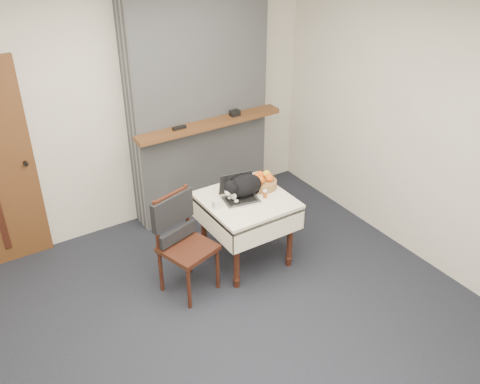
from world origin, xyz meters
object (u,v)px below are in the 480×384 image
(fruit_basket, at_px, (263,182))
(chair, at_px, (179,230))
(cat, at_px, (245,186))
(cream_jar, at_px, (216,204))
(side_table, at_px, (246,209))
(pill_bottle, at_px, (265,194))
(laptop, at_px, (239,193))

(fruit_basket, distance_m, chair, 0.97)
(fruit_basket, bearing_deg, cat, -169.73)
(cat, relative_size, cream_jar, 6.69)
(side_table, height_order, pill_bottle, pill_bottle)
(side_table, relative_size, fruit_basket, 2.95)
(laptop, height_order, pill_bottle, laptop)
(cream_jar, xyz_separation_m, fruit_basket, (0.57, 0.08, 0.02))
(cat, height_order, fruit_basket, cat)
(pill_bottle, xyz_separation_m, chair, (-0.86, 0.08, -0.13))
(fruit_basket, bearing_deg, laptop, -170.11)
(side_table, distance_m, laptop, 0.19)
(fruit_basket, xyz_separation_m, chair, (-0.95, -0.10, -0.15))
(side_table, xyz_separation_m, cat, (0.02, 0.05, 0.22))
(pill_bottle, bearing_deg, side_table, 152.98)
(laptop, distance_m, chair, 0.66)
(pill_bottle, bearing_deg, chair, 174.87)
(laptop, height_order, cat, cat)
(laptop, bearing_deg, pill_bottle, -19.52)
(chair, bearing_deg, pill_bottle, -21.67)
(pill_bottle, bearing_deg, fruit_basket, 61.00)
(side_table, relative_size, cat, 1.48)
(cat, distance_m, chair, 0.75)
(side_table, xyz_separation_m, pill_bottle, (0.15, -0.08, 0.16))
(side_table, bearing_deg, laptop, 143.42)
(side_table, bearing_deg, fruit_basket, 20.81)
(cat, xyz_separation_m, pill_bottle, (0.14, -0.13, -0.07))
(side_table, distance_m, cat, 0.23)
(side_table, height_order, fruit_basket, fruit_basket)
(pill_bottle, height_order, chair, chair)
(cat, distance_m, pill_bottle, 0.20)
(side_table, height_order, cat, cat)
(cat, height_order, cream_jar, cat)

